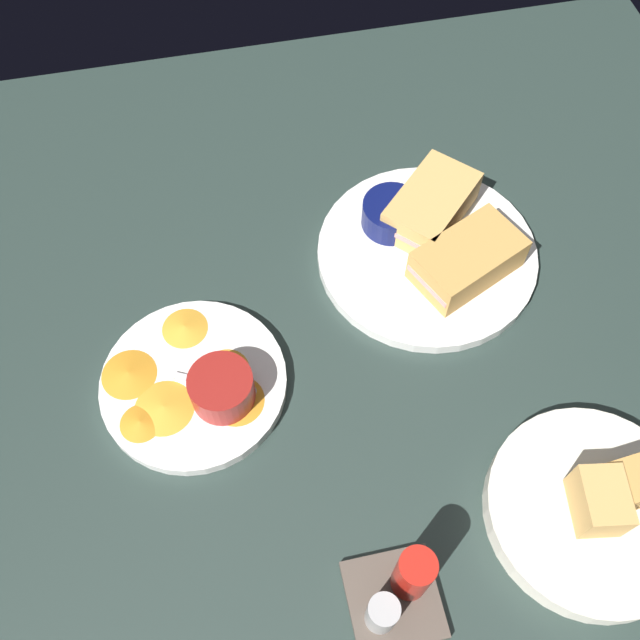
{
  "coord_description": "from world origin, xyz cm",
  "views": [
    {
      "loc": [
        17.45,
        38.5,
        73.83
      ],
      "look_at": [
        8.92,
        -1.74,
        3.0
      ],
      "focal_mm": 39.17,
      "sensor_mm": 36.0,
      "label": 1
    }
  ],
  "objects_px": {
    "ramekin_dark_sauce": "(392,213)",
    "ramekin_light_gravy": "(222,388)",
    "plate_chips_companion": "(194,383)",
    "plate_sandwich_main": "(427,254)",
    "spoon_by_gravy_ramekin": "(232,387)",
    "bread_basket_rear": "(593,508)",
    "condiment_caddy": "(400,591)",
    "spoon_by_dark_ramekin": "(428,245)",
    "sandwich_half_far": "(431,206)",
    "sandwich_half_near": "(467,259)"
  },
  "relations": [
    {
      "from": "ramekin_dark_sauce",
      "to": "ramekin_light_gravy",
      "type": "bearing_deg",
      "value": 38.93
    },
    {
      "from": "ramekin_dark_sauce",
      "to": "plate_chips_companion",
      "type": "height_order",
      "value": "ramekin_dark_sauce"
    },
    {
      "from": "plate_sandwich_main",
      "to": "spoon_by_gravy_ramekin",
      "type": "bearing_deg",
      "value": 27.23
    },
    {
      "from": "spoon_by_gravy_ramekin",
      "to": "ramekin_light_gravy",
      "type": "bearing_deg",
      "value": 35.1
    },
    {
      "from": "ramekin_dark_sauce",
      "to": "plate_chips_companion",
      "type": "relative_size",
      "value": 0.36
    },
    {
      "from": "plate_sandwich_main",
      "to": "bread_basket_rear",
      "type": "distance_m",
      "value": 0.36
    },
    {
      "from": "condiment_caddy",
      "to": "ramekin_dark_sauce",
      "type": "bearing_deg",
      "value": -103.96
    },
    {
      "from": "ramekin_dark_sauce",
      "to": "spoon_by_dark_ramekin",
      "type": "relative_size",
      "value": 0.89
    },
    {
      "from": "sandwich_half_far",
      "to": "ramekin_light_gravy",
      "type": "bearing_deg",
      "value": 33.56
    },
    {
      "from": "plate_sandwich_main",
      "to": "sandwich_half_far",
      "type": "bearing_deg",
      "value": -107.69
    },
    {
      "from": "condiment_caddy",
      "to": "sandwich_half_far",
      "type": "bearing_deg",
      "value": -110.04
    },
    {
      "from": "sandwich_half_near",
      "to": "bread_basket_rear",
      "type": "height_order",
      "value": "bread_basket_rear"
    },
    {
      "from": "condiment_caddy",
      "to": "plate_sandwich_main",
      "type": "bearing_deg",
      "value": -110.34
    },
    {
      "from": "spoon_by_dark_ramekin",
      "to": "bread_basket_rear",
      "type": "relative_size",
      "value": 0.4
    },
    {
      "from": "plate_sandwich_main",
      "to": "ramekin_dark_sauce",
      "type": "relative_size",
      "value": 3.64
    },
    {
      "from": "spoon_by_dark_ramekin",
      "to": "ramekin_light_gravy",
      "type": "xyz_separation_m",
      "value": [
        0.28,
        0.15,
        0.02
      ]
    },
    {
      "from": "ramekin_light_gravy",
      "to": "spoon_by_gravy_ramekin",
      "type": "relative_size",
      "value": 0.76
    },
    {
      "from": "sandwich_half_near",
      "to": "bread_basket_rear",
      "type": "relative_size",
      "value": 0.69
    },
    {
      "from": "ramekin_dark_sauce",
      "to": "sandwich_half_near",
      "type": "bearing_deg",
      "value": 127.43
    },
    {
      "from": "plate_sandwich_main",
      "to": "plate_chips_companion",
      "type": "distance_m",
      "value": 0.34
    },
    {
      "from": "ramekin_light_gravy",
      "to": "bread_basket_rear",
      "type": "relative_size",
      "value": 0.33
    },
    {
      "from": "sandwich_half_near",
      "to": "spoon_by_dark_ramekin",
      "type": "distance_m",
      "value": 0.06
    },
    {
      "from": "ramekin_dark_sauce",
      "to": "spoon_by_gravy_ramekin",
      "type": "relative_size",
      "value": 0.8
    },
    {
      "from": "plate_chips_companion",
      "to": "spoon_by_gravy_ramekin",
      "type": "relative_size",
      "value": 2.24
    },
    {
      "from": "ramekin_light_gravy",
      "to": "plate_chips_companion",
      "type": "bearing_deg",
      "value": -39.81
    },
    {
      "from": "plate_sandwich_main",
      "to": "ramekin_light_gravy",
      "type": "xyz_separation_m",
      "value": [
        0.28,
        0.15,
        0.03
      ]
    },
    {
      "from": "plate_chips_companion",
      "to": "spoon_by_gravy_ramekin",
      "type": "height_order",
      "value": "spoon_by_gravy_ramekin"
    },
    {
      "from": "sandwich_half_near",
      "to": "ramekin_light_gravy",
      "type": "relative_size",
      "value": 2.07
    },
    {
      "from": "bread_basket_rear",
      "to": "plate_chips_companion",
      "type": "bearing_deg",
      "value": -31.0
    },
    {
      "from": "spoon_by_gravy_ramekin",
      "to": "bread_basket_rear",
      "type": "relative_size",
      "value": 0.44
    },
    {
      "from": "spoon_by_gravy_ramekin",
      "to": "bread_basket_rear",
      "type": "distance_m",
      "value": 0.4
    },
    {
      "from": "ramekin_light_gravy",
      "to": "ramekin_dark_sauce",
      "type": "bearing_deg",
      "value": -141.07
    },
    {
      "from": "sandwich_half_far",
      "to": "plate_chips_companion",
      "type": "bearing_deg",
      "value": 27.37
    },
    {
      "from": "sandwich_half_near",
      "to": "sandwich_half_far",
      "type": "bearing_deg",
      "value": -77.69
    },
    {
      "from": "sandwich_half_far",
      "to": "bread_basket_rear",
      "type": "distance_m",
      "value": 0.41
    },
    {
      "from": "sandwich_half_near",
      "to": "condiment_caddy",
      "type": "height_order",
      "value": "condiment_caddy"
    },
    {
      "from": "sandwich_half_far",
      "to": "spoon_by_dark_ramekin",
      "type": "height_order",
      "value": "sandwich_half_far"
    },
    {
      "from": "ramekin_dark_sauce",
      "to": "spoon_by_dark_ramekin",
      "type": "distance_m",
      "value": 0.06
    },
    {
      "from": "plate_sandwich_main",
      "to": "plate_chips_companion",
      "type": "height_order",
      "value": "same"
    },
    {
      "from": "sandwich_half_far",
      "to": "ramekin_dark_sauce",
      "type": "height_order",
      "value": "sandwich_half_far"
    },
    {
      "from": "ramekin_dark_sauce",
      "to": "spoon_by_gravy_ramekin",
      "type": "bearing_deg",
      "value": 39.08
    },
    {
      "from": "sandwich_half_near",
      "to": "condiment_caddy",
      "type": "distance_m",
      "value": 0.4
    },
    {
      "from": "ramekin_light_gravy",
      "to": "plate_sandwich_main",
      "type": "bearing_deg",
      "value": -152.46
    },
    {
      "from": "sandwich_half_far",
      "to": "ramekin_dark_sauce",
      "type": "relative_size",
      "value": 1.9
    },
    {
      "from": "sandwich_half_near",
      "to": "condiment_caddy",
      "type": "relative_size",
      "value": 1.58
    },
    {
      "from": "sandwich_half_far",
      "to": "spoon_by_dark_ramekin",
      "type": "distance_m",
      "value": 0.05
    },
    {
      "from": "bread_basket_rear",
      "to": "condiment_caddy",
      "type": "xyz_separation_m",
      "value": [
        0.22,
        0.04,
        0.01
      ]
    },
    {
      "from": "ramekin_dark_sauce",
      "to": "spoon_by_gravy_ramekin",
      "type": "height_order",
      "value": "ramekin_dark_sauce"
    },
    {
      "from": "plate_chips_companion",
      "to": "bread_basket_rear",
      "type": "bearing_deg",
      "value": 149.0
    },
    {
      "from": "spoon_by_dark_ramekin",
      "to": "plate_chips_companion",
      "type": "height_order",
      "value": "spoon_by_dark_ramekin"
    }
  ]
}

